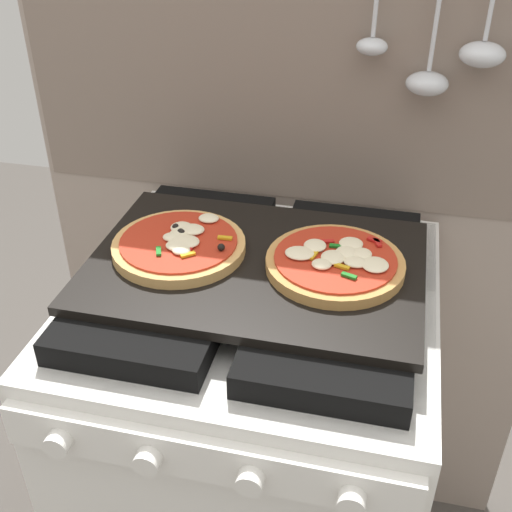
{
  "coord_description": "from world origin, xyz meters",
  "views": [
    {
      "loc": [
        0.2,
        -0.84,
        1.49
      ],
      "look_at": [
        0.0,
        0.0,
        0.93
      ],
      "focal_mm": 44.76,
      "sensor_mm": 36.0,
      "label": 1
    }
  ],
  "objects_px": {
    "pizza_left": "(180,244)",
    "pizza_right": "(335,262)",
    "stove": "(256,454)",
    "baking_tray": "(256,265)"
  },
  "relations": [
    {
      "from": "pizza_left",
      "to": "pizza_right",
      "type": "height_order",
      "value": "pizza_left"
    },
    {
      "from": "stove",
      "to": "pizza_right",
      "type": "bearing_deg",
      "value": 4.18
    },
    {
      "from": "baking_tray",
      "to": "pizza_left",
      "type": "xyz_separation_m",
      "value": [
        -0.13,
        0.0,
        0.02
      ]
    },
    {
      "from": "pizza_left",
      "to": "pizza_right",
      "type": "relative_size",
      "value": 1.0
    },
    {
      "from": "baking_tray",
      "to": "pizza_right",
      "type": "distance_m",
      "value": 0.13
    },
    {
      "from": "stove",
      "to": "pizza_right",
      "type": "distance_m",
      "value": 0.5
    },
    {
      "from": "baking_tray",
      "to": "pizza_right",
      "type": "height_order",
      "value": "pizza_right"
    },
    {
      "from": "stove",
      "to": "pizza_left",
      "type": "bearing_deg",
      "value": 177.77
    },
    {
      "from": "baking_tray",
      "to": "pizza_left",
      "type": "distance_m",
      "value": 0.13
    },
    {
      "from": "stove",
      "to": "pizza_right",
      "type": "relative_size",
      "value": 4.07
    }
  ]
}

